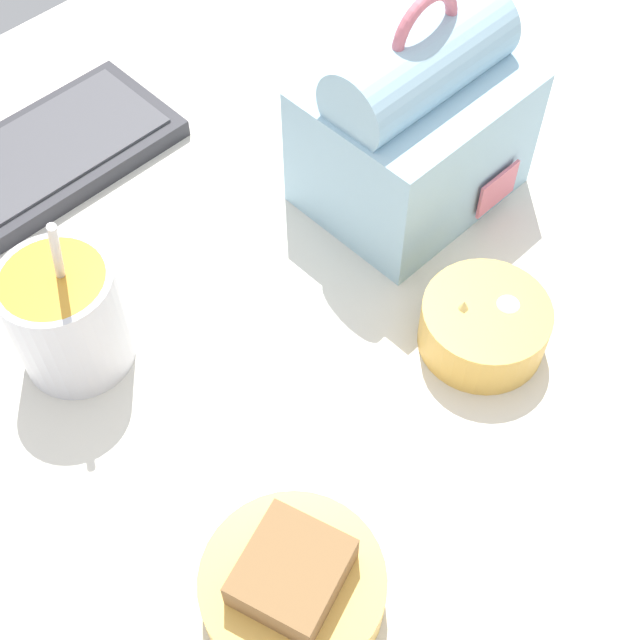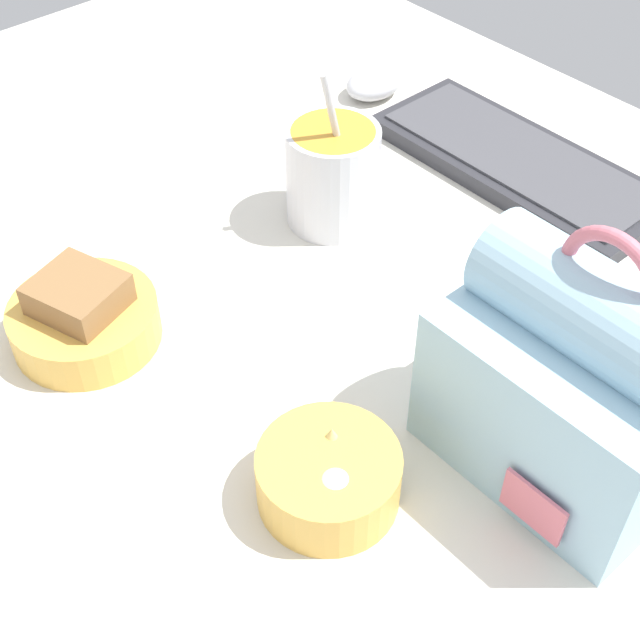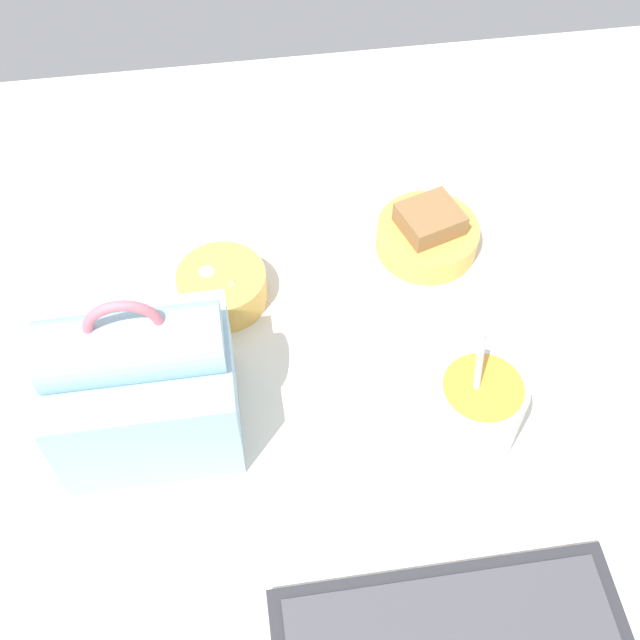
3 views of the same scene
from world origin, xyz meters
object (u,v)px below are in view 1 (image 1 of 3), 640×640
Objects in this scene: bento_bowl_snacks at (483,325)px; keyboard at (14,176)px; lunch_bag at (414,125)px; bento_bowl_sandwich at (293,586)px; soup_cup at (67,316)px.

keyboard is at bearing 112.28° from bento_bowl_snacks.
bento_bowl_snacks is at bearing -118.25° from lunch_bag.
bento_bowl_sandwich is (-34.60, -20.73, -5.69)cm from lunch_bag.
keyboard is 2.54× the size of bento_bowl_sandwich.
bento_bowl_snacks is (24.55, -22.45, -2.88)cm from soup_cup.
soup_cup reaches higher than bento_bowl_sandwich.
soup_cup is (-33.14, 6.47, -2.81)cm from lunch_bag.
keyboard is at bearing 70.88° from soup_cup.
soup_cup reaches higher than keyboard.
bento_bowl_sandwich is at bearing -93.07° from soup_cup.
keyboard is 48.27cm from bento_bowl_sandwich.
bento_bowl_snacks is at bearing 10.34° from bento_bowl_sandwich.
soup_cup is (-7.04, -20.30, 4.30)cm from keyboard.
lunch_bag reaches higher than bento_bowl_snacks.
keyboard is at bearing 79.86° from bento_bowl_sandwich.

